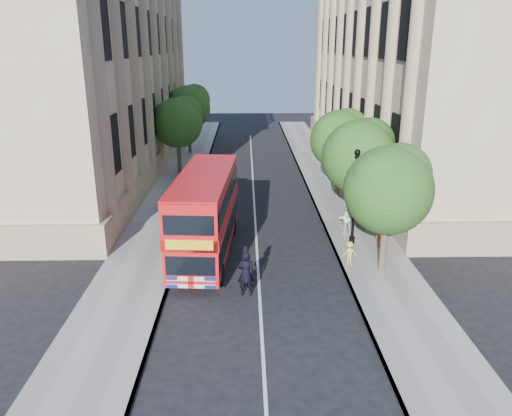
{
  "coord_description": "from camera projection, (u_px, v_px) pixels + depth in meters",
  "views": [
    {
      "loc": [
        -0.55,
        -18.25,
        10.24
      ],
      "look_at": [
        -0.05,
        5.83,
        2.3
      ],
      "focal_mm": 35.0,
      "sensor_mm": 36.0,
      "label": 1
    }
  ],
  "objects": [
    {
      "name": "double_decker_bus",
      "position": [
        205.0,
        212.0,
        24.71
      ],
      "size": [
        3.01,
        9.17,
        4.17
      ],
      "rotation": [
        0.0,
        0.0,
        -0.07
      ],
      "color": "red",
      "rests_on": "ground"
    },
    {
      "name": "woman_pedestrian",
      "position": [
        345.0,
        218.0,
        27.73
      ],
      "size": [
        1.13,
        1.07,
        1.85
      ],
      "primitive_type": "imported",
      "rotation": [
        0.0,
        0.0,
        3.69
      ],
      "color": "beige",
      "rests_on": "pavement_right"
    },
    {
      "name": "police_constable",
      "position": [
        246.0,
        273.0,
        21.1
      ],
      "size": [
        0.75,
        0.5,
        2.0
      ],
      "primitive_type": "imported",
      "rotation": [
        0.0,
        0.0,
        3.18
      ],
      "color": "black",
      "rests_on": "ground"
    },
    {
      "name": "ground",
      "position": [
        260.0,
        305.0,
        20.54
      ],
      "size": [
        120.0,
        120.0,
        0.0
      ],
      "primitive_type": "plane",
      "color": "black",
      "rests_on": "ground"
    },
    {
      "name": "child_a",
      "position": [
        381.0,
        237.0,
        25.94
      ],
      "size": [
        0.74,
        0.54,
        1.17
      ],
      "primitive_type": "imported",
      "rotation": [
        0.0,
        0.0,
        3.57
      ],
      "color": "orange",
      "rests_on": "pavement_right"
    },
    {
      "name": "pavement_left",
      "position": [
        160.0,
        222.0,
        29.91
      ],
      "size": [
        3.5,
        80.0,
        0.12
      ],
      "primitive_type": "cube",
      "color": "gray",
      "rests_on": "ground"
    },
    {
      "name": "tree_right_near",
      "position": [
        389.0,
        185.0,
        22.21
      ],
      "size": [
        4.0,
        4.0,
        6.08
      ],
      "color": "#473828",
      "rests_on": "ground"
    },
    {
      "name": "building_left",
      "position": [
        81.0,
        60.0,
        40.24
      ],
      "size": [
        12.0,
        38.0,
        18.0
      ],
      "primitive_type": "cube",
      "color": "tan",
      "rests_on": "ground"
    },
    {
      "name": "tree_right_mid",
      "position": [
        360.0,
        153.0,
        27.85
      ],
      "size": [
        4.2,
        4.2,
        6.37
      ],
      "color": "#473828",
      "rests_on": "ground"
    },
    {
      "name": "child_b",
      "position": [
        349.0,
        253.0,
        23.95
      ],
      "size": [
        0.81,
        0.56,
        1.15
      ],
      "primitive_type": "imported",
      "rotation": [
        0.0,
        0.0,
        3.33
      ],
      "color": "#CCCC45",
      "rests_on": "pavement_right"
    },
    {
      "name": "box_van",
      "position": [
        209.0,
        193.0,
        31.53
      ],
      "size": [
        2.13,
        4.68,
        2.62
      ],
      "rotation": [
        0.0,
        0.0,
        -0.06
      ],
      "color": "black",
      "rests_on": "ground"
    },
    {
      "name": "tree_left_far",
      "position": [
        178.0,
        120.0,
        39.96
      ],
      "size": [
        4.0,
        4.0,
        6.3
      ],
      "color": "#473828",
      "rests_on": "ground"
    },
    {
      "name": "building_right",
      "position": [
        420.0,
        60.0,
        40.79
      ],
      "size": [
        12.0,
        38.0,
        18.0
      ],
      "primitive_type": "cube",
      "color": "tan",
      "rests_on": "ground"
    },
    {
      "name": "tree_left_back",
      "position": [
        189.0,
        105.0,
        47.47
      ],
      "size": [
        4.2,
        4.2,
        6.65
      ],
      "color": "#473828",
      "rests_on": "ground"
    },
    {
      "name": "tree_right_far",
      "position": [
        340.0,
        136.0,
        33.58
      ],
      "size": [
        4.0,
        4.0,
        6.15
      ],
      "color": "#473828",
      "rests_on": "ground"
    },
    {
      "name": "lamp_post",
      "position": [
        354.0,
        202.0,
        25.55
      ],
      "size": [
        0.32,
        0.32,
        5.16
      ],
      "color": "black",
      "rests_on": "pavement_right"
    },
    {
      "name": "pavement_right",
      "position": [
        350.0,
        221.0,
        30.13
      ],
      "size": [
        3.5,
        80.0,
        0.12
      ],
      "primitive_type": "cube",
      "color": "gray",
      "rests_on": "ground"
    }
  ]
}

